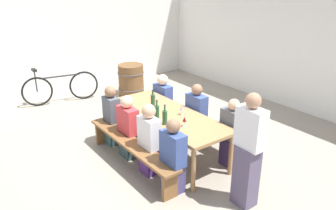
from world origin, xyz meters
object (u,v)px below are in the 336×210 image
Objects in this scene: wine_bottle_0 at (165,117)px; seated_guest_near_2 at (149,141)px; wine_glass_1 at (156,96)px; tasting_table at (168,117)px; wine_glass_0 at (182,108)px; wine_glass_2 at (185,120)px; seated_guest_near_3 at (173,158)px; wine_bottle_2 at (153,101)px; bench_far at (200,124)px; seated_guest_near_1 at (128,128)px; wine_bottle_1 at (157,112)px; bench_near at (131,147)px; seated_guest_far_0 at (163,102)px; seated_guest_near_0 at (112,117)px; seated_guest_far_2 at (232,135)px; parked_bicycle_0 at (60,88)px; seated_guest_far_1 at (196,117)px; wine_barrel at (131,80)px; standing_host at (248,153)px.

wine_bottle_0 is 0.43m from seated_guest_near_2.
wine_glass_1 is 0.14× the size of seated_guest_near_2.
wine_glass_0 is (0.18, 0.15, 0.19)m from tasting_table.
wine_glass_2 is at bearing -26.33° from seated_guest_near_2.
wine_glass_1 is 1.68m from seated_guest_near_3.
bench_far is at bearing 64.83° from wine_bottle_2.
seated_guest_near_1 is 0.98× the size of seated_guest_near_3.
seated_guest_near_3 is at bearing -20.35° from wine_bottle_1.
bench_near is 1.47m from bench_far.
seated_guest_far_0 is (-1.28, 0.88, -0.35)m from wine_bottle_0.
seated_guest_near_3 is at bearing -90.00° from seated_guest_near_0.
wine_bottle_2 is at bearing -63.43° from seated_guest_far_2.
wine_glass_2 is (1.13, -0.25, 0.00)m from wine_glass_1.
wine_glass_0 is at bearing -68.06° from parked_bicycle_0.
bench_far is 2.02× the size of seated_guest_near_3.
seated_guest_far_1 reaches higher than parked_bicycle_0.
wine_glass_2 reaches higher than bench_far.
wine_bottle_1 is 0.94m from seated_guest_near_3.
seated_guest_near_0 reaches higher than wine_glass_2.
seated_guest_far_1 reaches higher than wine_glass_2.
seated_guest_far_1 is 1.45× the size of wine_barrel.
seated_guest_near_2 is at bearing -90.24° from wine_bottle_0.
wine_bottle_2 is at bearing 152.84° from wine_bottle_1.
parked_bicycle_0 reaches higher than tasting_table.
parked_bicycle_0 is at bearing -165.95° from wine_glass_1.
seated_guest_far_2 is (0.72, 0.44, -0.33)m from wine_glass_0.
seated_guest_near_2 reaches higher than seated_guest_near_0.
wine_bottle_2 is (-0.37, -0.79, 0.51)m from bench_far.
wine_glass_1 is 2.58m from wine_barrel.
wine_glass_2 is at bearing 39.03° from wine_bottle_0.
wine_bottle_0 is 0.20× the size of standing_host.
seated_guest_near_0 is at bearing -146.64° from tasting_table.
bench_near is 1.97× the size of seated_guest_far_2.
wine_glass_0 is 3.81m from parked_bicycle_0.
seated_guest_near_0 is at bearing -123.96° from bench_far.
wine_glass_1 is at bearing 63.54° from seated_guest_near_3.
seated_guest_far_1 reaches higher than wine_bottle_2.
wine_bottle_0 is 0.28× the size of seated_guest_near_2.
seated_guest_near_2 is 1.02× the size of seated_guest_near_3.
wine_bottle_2 is 0.29× the size of seated_guest_near_1.
wine_bottle_2 is 0.83m from seated_guest_far_1.
seated_guest_far_2 is (1.80, 1.17, 0.00)m from seated_guest_near_0.
bench_near is 1.65m from seated_guest_far_0.
wine_bottle_0 is at bearing -26.55° from wine_glass_1.
seated_guest_far_2 is 1.43× the size of wine_barrel.
tasting_table is 0.59m from wine_glass_2.
bench_near is at bearing -90.00° from bench_far.
standing_host is (1.71, -0.73, 0.41)m from bench_far.
wine_bottle_2 is at bearing -159.84° from wine_glass_0.
seated_guest_far_1 reaches higher than bench_near.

